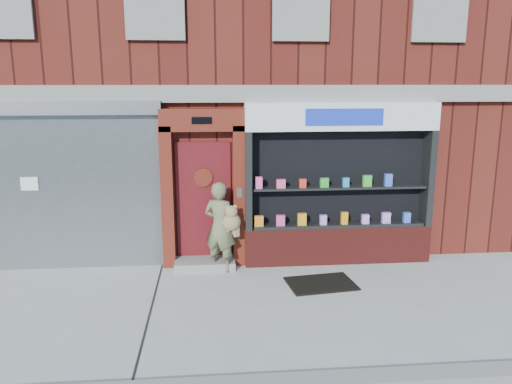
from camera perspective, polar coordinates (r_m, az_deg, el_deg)
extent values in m
plane|color=#9E9E99|center=(7.83, -0.31, -12.89)|extent=(80.00, 80.00, 0.00)
cube|color=#4E1612|center=(13.08, -2.65, 15.29)|extent=(12.00, 8.00, 8.00)
cube|color=gray|center=(8.99, -1.40, 11.17)|extent=(12.00, 0.16, 0.30)
cube|color=gray|center=(9.51, -19.70, -0.13)|extent=(3.00, 0.10, 2.80)
cube|color=slate|center=(9.26, -20.48, 9.01)|extent=(3.10, 0.30, 0.24)
cube|color=white|center=(9.64, -24.48, 0.86)|extent=(0.30, 0.01, 0.24)
cube|color=#55180E|center=(9.18, -10.06, -0.65)|extent=(0.22, 0.28, 2.60)
cube|color=#55180E|center=(9.16, -1.93, -0.50)|extent=(0.22, 0.28, 2.60)
cube|color=#55180E|center=(8.93, -6.21, 8.20)|extent=(1.50, 0.28, 0.40)
cube|color=black|center=(8.78, -6.22, 8.13)|extent=(0.35, 0.01, 0.12)
cube|color=#560F14|center=(9.27, -5.98, -1.03)|extent=(1.00, 0.06, 2.20)
cylinder|color=black|center=(9.14, -6.05, 1.66)|extent=(0.28, 0.02, 0.28)
cylinder|color=#55180E|center=(9.13, -6.05, 1.65)|extent=(0.34, 0.02, 0.34)
cube|color=gray|center=(9.34, -5.84, -8.14)|extent=(1.10, 0.55, 0.15)
cube|color=slate|center=(8.99, -1.88, -0.09)|extent=(0.10, 0.02, 0.18)
cube|color=maroon|center=(9.64, 9.24, -5.86)|extent=(3.50, 0.40, 0.70)
cube|color=black|center=(9.04, -0.91, 1.29)|extent=(0.12, 0.40, 1.80)
cube|color=black|center=(9.88, 19.03, 1.56)|extent=(0.12, 0.40, 1.80)
cube|color=black|center=(9.50, 9.23, 1.67)|extent=(3.30, 0.03, 1.80)
cube|color=black|center=(9.52, 9.32, -3.69)|extent=(3.20, 0.36, 0.06)
cube|color=black|center=(9.35, 9.47, 0.55)|extent=(3.20, 0.36, 0.04)
cube|color=white|center=(9.18, 9.76, 8.52)|extent=(3.50, 0.40, 0.50)
cube|color=#182EB4|center=(8.98, 10.10, 8.43)|extent=(1.40, 0.01, 0.30)
cube|color=orange|center=(9.16, 0.33, -3.34)|extent=(0.16, 0.09, 0.20)
cube|color=#D6477D|center=(9.20, 2.81, -3.26)|extent=(0.16, 0.09, 0.20)
cube|color=orange|center=(9.26, 5.27, -3.12)|extent=(0.16, 0.09, 0.23)
cube|color=#B282EA|center=(9.35, 7.68, -3.17)|extent=(0.12, 0.09, 0.18)
cube|color=orange|center=(9.44, 10.06, -2.95)|extent=(0.12, 0.09, 0.23)
cube|color=#C98BFA|center=(9.55, 12.37, -3.03)|extent=(0.13, 0.09, 0.17)
cube|color=#BF84EE|center=(9.68, 14.64, -2.87)|extent=(0.15, 0.09, 0.20)
cube|color=blue|center=(9.82, 16.84, -2.80)|extent=(0.13, 0.09, 0.20)
cube|color=#F6529F|center=(8.99, 0.33, 1.07)|extent=(0.12, 0.09, 0.21)
cube|color=#F1507C|center=(9.04, 2.86, 0.95)|extent=(0.16, 0.09, 0.16)
cube|color=red|center=(9.10, 5.35, 1.00)|extent=(0.12, 0.09, 0.16)
cube|color=green|center=(9.18, 7.81, 1.07)|extent=(0.15, 0.09, 0.17)
cube|color=teal|center=(9.28, 10.22, 1.10)|extent=(0.11, 0.09, 0.17)
cube|color=green|center=(9.39, 12.58, 1.25)|extent=(0.16, 0.09, 0.21)
cube|color=blue|center=(9.52, 14.87, 1.34)|extent=(0.14, 0.09, 0.23)
imported|color=#676A46|center=(8.97, -4.15, -3.97)|extent=(0.71, 0.63, 1.64)
sphere|color=olive|center=(8.90, -2.84, -3.43)|extent=(0.33, 0.33, 0.33)
sphere|color=olive|center=(8.79, -2.84, -2.27)|extent=(0.22, 0.22, 0.22)
sphere|color=olive|center=(8.77, -3.28, -1.71)|extent=(0.08, 0.08, 0.08)
sphere|color=olive|center=(8.77, -2.41, -1.70)|extent=(0.08, 0.08, 0.08)
cylinder|color=olive|center=(8.94, -3.54, -4.47)|extent=(0.08, 0.08, 0.20)
cylinder|color=olive|center=(8.95, -2.11, -4.44)|extent=(0.08, 0.08, 0.20)
cylinder|color=olive|center=(8.92, -3.25, -4.51)|extent=(0.08, 0.08, 0.20)
cylinder|color=olive|center=(8.92, -2.39, -4.49)|extent=(0.08, 0.08, 0.20)
cube|color=black|center=(8.66, 7.43, -10.34)|extent=(1.21, 0.92, 0.03)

